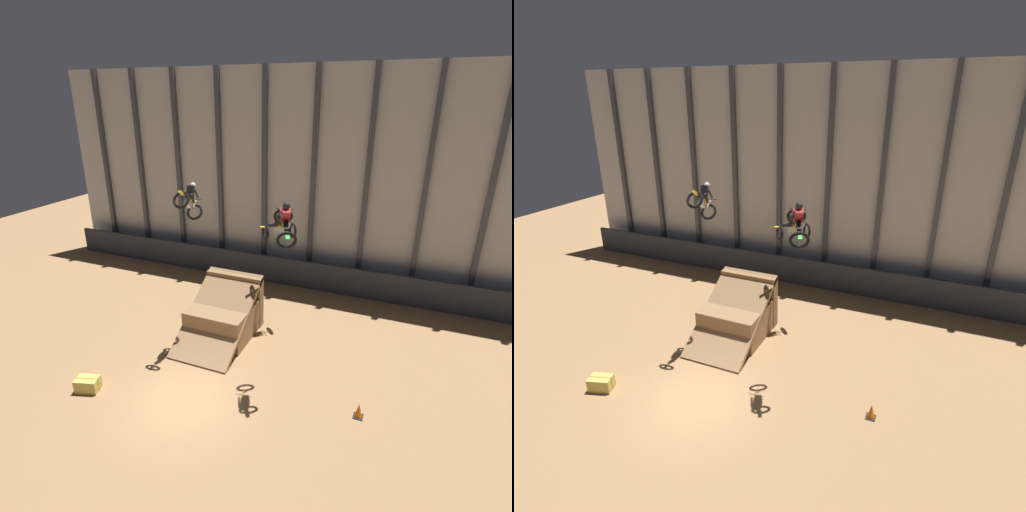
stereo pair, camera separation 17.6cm
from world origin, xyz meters
TOP-DOWN VIEW (x-y plane):
  - ground_plane at (0.00, 0.00)m, footprint 60.00×60.00m
  - arena_back_wall at (-0.00, 12.54)m, footprint 32.00×0.40m
  - lower_barrier at (0.00, 11.40)m, footprint 31.36×0.20m
  - dirt_ramp at (-0.71, 5.08)m, footprint 2.95×4.51m
  - rider_bike_left_air at (-1.54, 3.72)m, footprint 0.88×1.75m
  - rider_bike_center_air at (1.44, 6.72)m, footprint 1.63×1.59m
  - rider_bike_right_air at (3.05, 2.63)m, footprint 1.35×1.87m
  - traffic_cone_near_ramp at (6.38, 1.73)m, footprint 0.36×0.36m
  - hay_bale_trackside at (-3.91, -0.92)m, footprint 1.04×0.84m

SIDE VIEW (x-z plane):
  - ground_plane at x=0.00m, z-range 0.00..0.00m
  - hay_bale_trackside at x=-3.91m, z-range -0.01..0.57m
  - traffic_cone_near_ramp at x=6.38m, z-range -0.01..0.57m
  - lower_barrier at x=0.00m, z-range 0.00..1.75m
  - dirt_ramp at x=-0.71m, z-range -0.45..2.41m
  - rider_bike_center_air at x=1.44m, z-range 4.55..6.03m
  - arena_back_wall at x=0.00m, z-range 0.00..12.69m
  - rider_bike_right_air at x=3.05m, z-range 5.99..7.65m
  - rider_bike_left_air at x=-1.54m, z-range 6.10..7.77m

